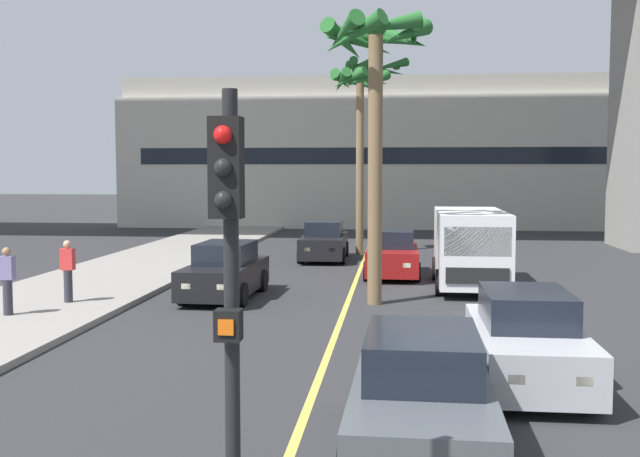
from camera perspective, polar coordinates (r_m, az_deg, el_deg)
lane_stripe_center at (r=23.12m, az=2.56°, el=-4.47°), size 0.14×56.00×0.01m
pier_building_backdrop at (r=49.43m, az=4.39°, el=5.60°), size 32.40×8.04×9.32m
car_queue_front at (r=25.56m, az=5.52°, el=-2.01°), size 1.84×4.10×1.56m
car_queue_second at (r=21.29m, az=-7.25°, el=-3.32°), size 1.95×4.16×1.56m
car_queue_third at (r=13.18m, az=15.44°, el=-8.26°), size 1.86×4.11×1.56m
car_queue_fourth at (r=9.67m, az=7.75°, el=-12.81°), size 1.90×4.14×1.56m
car_queue_fifth at (r=30.04m, az=0.30°, el=-1.03°), size 1.89×4.13×1.56m
delivery_van at (r=23.27m, az=11.34°, el=-1.31°), size 2.22×5.28×2.36m
traffic_light_median_near at (r=5.80m, az=-6.90°, el=-4.18°), size 0.24×0.37×4.20m
palm_tree_near_median at (r=39.23m, az=4.25°, el=10.13°), size 3.47×3.50×9.39m
palm_tree_mid_median at (r=32.34m, az=3.05°, el=9.86°), size 2.66×2.68×7.96m
palm_tree_far_median at (r=20.13m, az=4.31°, el=12.11°), size 3.01×3.00×7.65m
pedestrian_near_crosswalk at (r=19.29m, az=-22.70°, el=-3.61°), size 0.34×0.22×1.62m
pedestrian_far_along at (r=20.60m, az=-18.64°, el=-3.01°), size 0.34×0.22×1.62m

